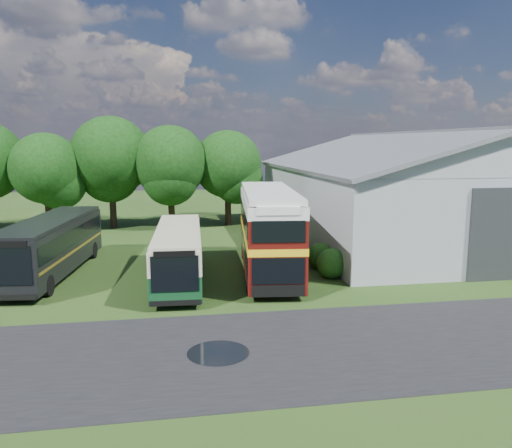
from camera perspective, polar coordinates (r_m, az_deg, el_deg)
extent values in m
plane|color=#1D3B12|center=(21.05, -0.98, -11.04)|extent=(120.00, 120.00, 0.00)
cube|color=black|center=(19.02, 9.68, -13.45)|extent=(60.00, 8.00, 0.02)
cylinder|color=black|center=(18.12, -4.34, -14.53)|extent=(2.20, 2.20, 0.01)
cube|color=gray|center=(40.07, 17.07, 2.30)|extent=(18.00, 24.00, 5.50)
cylinder|color=black|center=(44.55, -22.59, 1.07)|extent=(0.56, 0.56, 3.06)
sphere|color=black|center=(44.22, -22.89, 5.87)|extent=(5.78, 5.78, 5.78)
cylinder|color=black|center=(44.95, -16.02, 1.84)|extent=(0.56, 0.56, 3.60)
sphere|color=black|center=(44.62, -16.27, 7.45)|extent=(6.80, 6.80, 6.80)
cylinder|color=black|center=(43.69, -9.63, 1.67)|extent=(0.56, 0.56, 3.31)
sphere|color=black|center=(43.35, -9.77, 6.98)|extent=(6.26, 6.26, 6.26)
cylinder|color=black|center=(44.77, -3.21, 1.87)|extent=(0.56, 0.56, 3.17)
sphere|color=black|center=(44.44, -3.26, 6.83)|extent=(5.98, 5.98, 5.98)
sphere|color=#194714|center=(27.89, 8.63, -6.04)|extent=(1.70, 1.70, 1.70)
sphere|color=#194714|center=(29.73, 7.42, -5.06)|extent=(1.60, 1.60, 1.60)
cube|color=#103C1D|center=(26.90, -8.87, -3.19)|extent=(2.85, 10.43, 2.57)
cube|color=#4B0D0A|center=(27.95, 1.43, -0.55)|extent=(4.03, 11.34, 4.44)
cube|color=black|center=(30.00, -22.36, -2.16)|extent=(3.95, 11.69, 2.85)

